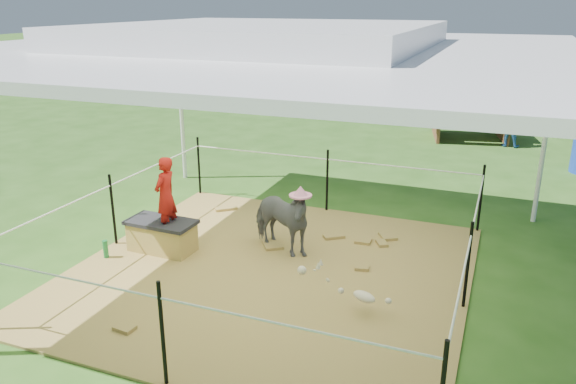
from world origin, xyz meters
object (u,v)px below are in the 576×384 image
(pony, at_px, (279,220))
(picnic_table_near, at_px, (470,122))
(straw_bale, at_px, (162,237))
(green_bottle, at_px, (106,249))
(distant_person, at_px, (510,124))
(woman, at_px, (165,188))
(foal, at_px, (364,294))

(pony, relative_size, picnic_table_near, 0.53)
(straw_bale, relative_size, pony, 0.79)
(picnic_table_near, bearing_deg, green_bottle, -125.20)
(green_bottle, relative_size, distant_person, 0.22)
(green_bottle, height_order, distant_person, distant_person)
(woman, xyz_separation_m, foal, (2.73, -0.58, -0.65))
(foal, xyz_separation_m, distant_person, (1.27, 8.28, 0.26))
(green_bottle, bearing_deg, woman, 34.70)
(green_bottle, relative_size, picnic_table_near, 0.12)
(green_bottle, bearing_deg, picnic_table_near, 66.38)
(woman, height_order, pony, woman)
(pony, bearing_deg, picnic_table_near, 8.82)
(foal, height_order, distant_person, distant_person)
(distant_person, bearing_deg, picnic_table_near, -17.86)
(pony, bearing_deg, green_bottle, 137.69)
(picnic_table_near, xyz_separation_m, distant_person, (0.89, -0.45, 0.11))
(green_bottle, distance_m, distant_person, 9.39)
(straw_bale, height_order, green_bottle, straw_bale)
(woman, bearing_deg, green_bottle, -53.44)
(woman, xyz_separation_m, green_bottle, (-0.65, -0.45, -0.75))
(picnic_table_near, bearing_deg, distant_person, -38.38)
(foal, bearing_deg, pony, 164.77)
(pony, bearing_deg, foal, -106.29)
(straw_bale, distance_m, green_bottle, 0.71)
(distant_person, bearing_deg, straw_bale, 70.89)
(green_bottle, distance_m, picnic_table_near, 9.39)
(green_bottle, xyz_separation_m, pony, (1.99, 0.96, 0.33))
(straw_bale, relative_size, picnic_table_near, 0.42)
(pony, bearing_deg, distant_person, 1.54)
(woman, xyz_separation_m, picnic_table_near, (3.11, 8.15, -0.49))
(pony, height_order, distant_person, distant_person)
(green_bottle, bearing_deg, distant_person, 60.28)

